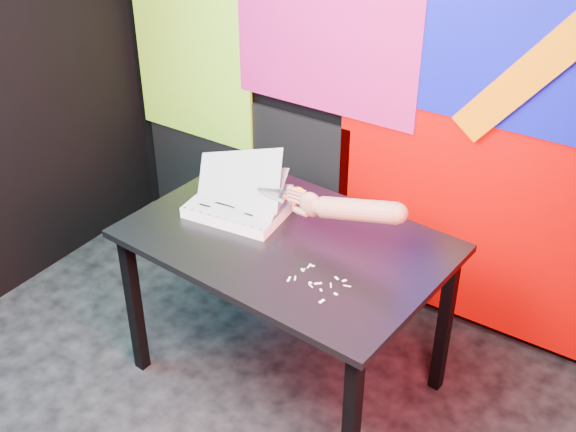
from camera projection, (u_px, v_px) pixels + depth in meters
The scene contains 7 objects.
room at pixel (138, 174), 2.07m from camera, with size 3.01×3.01×2.71m.
backdrop at pixel (382, 123), 3.28m from camera, with size 2.88×0.05×2.08m.
work_table at pixel (287, 255), 2.90m from camera, with size 1.30×0.91×0.75m.
printout_stack at pixel (239, 206), 3.00m from camera, with size 0.46×0.33×0.30m.
scissors at pixel (296, 200), 2.83m from camera, with size 0.22×0.02×0.13m.
hand_forearm at pixel (350, 209), 2.71m from camera, with size 0.49×0.11×0.16m.
paper_clippings at pixel (318, 282), 2.62m from camera, with size 0.22×0.18×0.00m.
Camera 1 is at (1.36, -1.27, 2.35)m, focal length 45.00 mm.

